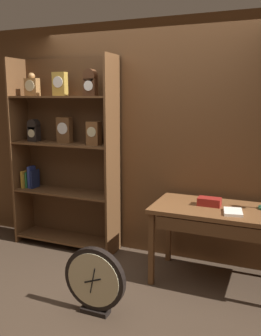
{
  "coord_description": "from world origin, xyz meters",
  "views": [
    {
      "loc": [
        1.37,
        -2.53,
        1.79
      ],
      "look_at": [
        -0.04,
        0.82,
        1.07
      ],
      "focal_mm": 38.67,
      "sensor_mm": 36.0,
      "label": 1
    }
  ],
  "objects_px": {
    "toolbox_small": "(209,202)",
    "open_repair_manual": "(233,212)",
    "round_clock_large": "(95,280)",
    "bookshelf": "(65,152)",
    "workbench": "(232,218)"
  },
  "relations": [
    {
      "from": "toolbox_small",
      "to": "open_repair_manual",
      "type": "bearing_deg",
      "value": -31.83
    },
    {
      "from": "workbench",
      "to": "open_repair_manual",
      "type": "relative_size",
      "value": 6.8
    },
    {
      "from": "bookshelf",
      "to": "workbench",
      "type": "distance_m",
      "value": 2.05
    },
    {
      "from": "open_repair_manual",
      "to": "round_clock_large",
      "type": "distance_m",
      "value": 1.36
    },
    {
      "from": "bookshelf",
      "to": "toolbox_small",
      "type": "relative_size",
      "value": 10.3
    },
    {
      "from": "bookshelf",
      "to": "round_clock_large",
      "type": "relative_size",
      "value": 3.84
    },
    {
      "from": "toolbox_small",
      "to": "round_clock_large",
      "type": "height_order",
      "value": "toolbox_small"
    },
    {
      "from": "toolbox_small",
      "to": "open_repair_manual",
      "type": "xyz_separation_m",
      "value": [
        0.24,
        -0.15,
        -0.03
      ]
    },
    {
      "from": "bookshelf",
      "to": "open_repair_manual",
      "type": "relative_size",
      "value": 10.15
    },
    {
      "from": "workbench",
      "to": "open_repair_manual",
      "type": "bearing_deg",
      "value": -79.49
    },
    {
      "from": "round_clock_large",
      "to": "open_repair_manual",
      "type": "bearing_deg",
      "value": 39.16
    },
    {
      "from": "bookshelf",
      "to": "workbench",
      "type": "bearing_deg",
      "value": -7.81
    },
    {
      "from": "round_clock_large",
      "to": "workbench",
      "type": "bearing_deg",
      "value": 42.73
    },
    {
      "from": "toolbox_small",
      "to": "round_clock_large",
      "type": "relative_size",
      "value": 0.37
    },
    {
      "from": "bookshelf",
      "to": "open_repair_manual",
      "type": "distance_m",
      "value": 2.06
    }
  ]
}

